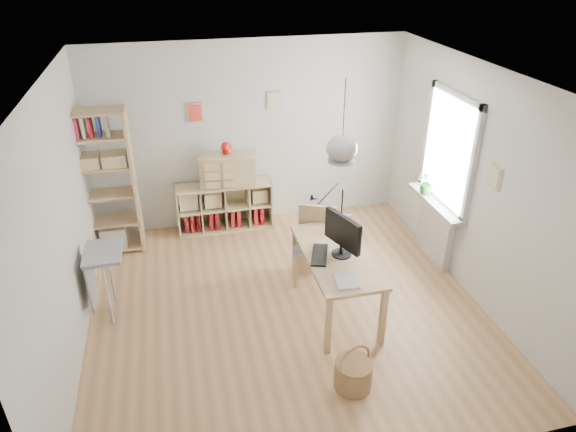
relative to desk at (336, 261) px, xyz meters
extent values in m
plane|color=tan|center=(-0.55, 0.15, -0.66)|extent=(4.50, 4.50, 0.00)
plane|color=silver|center=(-0.55, 2.40, 0.69)|extent=(4.50, 0.00, 4.50)
plane|color=silver|center=(-0.55, -2.10, 0.69)|extent=(4.50, 0.00, 4.50)
plane|color=silver|center=(-2.80, 0.15, 0.69)|extent=(0.00, 4.50, 4.50)
plane|color=silver|center=(1.70, 0.15, 0.69)|extent=(0.00, 4.50, 4.50)
plane|color=white|center=(-0.55, 0.15, 2.04)|extent=(4.50, 4.50, 0.00)
cylinder|color=black|center=(0.00, 0.00, 1.70)|extent=(0.01, 0.01, 0.68)
ellipsoid|color=silver|center=(0.00, 0.00, 1.34)|extent=(0.32, 0.32, 0.27)
cube|color=white|center=(1.69, 0.75, 0.89)|extent=(0.03, 1.00, 1.30)
cube|color=silver|center=(1.66, 0.21, 0.89)|extent=(0.06, 0.08, 1.46)
cube|color=silver|center=(1.66, 1.29, 0.89)|extent=(0.06, 0.08, 1.46)
cube|color=silver|center=(1.66, 0.75, 1.58)|extent=(0.06, 1.16, 0.08)
cube|color=silver|center=(1.66, 0.75, 0.20)|extent=(0.06, 1.16, 0.08)
cube|color=silver|center=(1.64, 0.75, -0.26)|extent=(0.10, 0.80, 0.80)
cube|color=silver|center=(1.59, 0.75, 0.17)|extent=(0.22, 1.20, 0.06)
cube|color=tan|center=(0.00, 0.00, 0.07)|extent=(0.70, 1.50, 0.04)
cube|color=tan|center=(-0.30, -0.70, -0.30)|extent=(0.06, 0.06, 0.71)
cube|color=tan|center=(-0.30, 0.70, -0.30)|extent=(0.06, 0.06, 0.71)
cube|color=tan|center=(0.30, -0.70, -0.30)|extent=(0.06, 0.06, 0.71)
cube|color=tan|center=(0.30, 0.70, -0.30)|extent=(0.06, 0.06, 0.71)
cube|color=#CBB986|center=(-1.00, 2.19, -0.64)|extent=(1.40, 0.38, 0.03)
cube|color=#CBB986|center=(-1.00, 2.19, 0.05)|extent=(1.40, 0.38, 0.03)
cube|color=#CBB986|center=(-1.69, 2.19, -0.30)|extent=(0.03, 0.38, 0.72)
cube|color=#CBB986|center=(-0.32, 2.19, -0.30)|extent=(0.03, 0.38, 0.72)
cube|color=#CBB986|center=(-1.00, 2.37, -0.30)|extent=(1.40, 0.02, 0.72)
cube|color=maroon|center=(-1.58, 2.21, -0.47)|extent=(0.06, 0.26, 0.30)
cube|color=maroon|center=(-1.49, 2.21, -0.47)|extent=(0.05, 0.26, 0.30)
cube|color=maroon|center=(-1.41, 2.21, -0.47)|extent=(0.05, 0.26, 0.30)
cube|color=maroon|center=(-1.22, 2.21, -0.47)|extent=(0.05, 0.26, 0.30)
cube|color=maroon|center=(-1.13, 2.21, -0.47)|extent=(0.05, 0.26, 0.30)
cube|color=maroon|center=(-0.90, 2.21, -0.47)|extent=(0.06, 0.26, 0.30)
cube|color=maroon|center=(-0.81, 2.21, -0.47)|extent=(0.06, 0.26, 0.30)
cube|color=maroon|center=(-0.55, 2.21, -0.47)|extent=(0.06, 0.26, 0.30)
cube|color=maroon|center=(-0.46, 2.21, -0.47)|extent=(0.05, 0.26, 0.30)
cube|color=tan|center=(-2.96, 1.95, 0.34)|extent=(0.04, 0.38, 2.00)
cube|color=tan|center=(-2.20, 1.95, 0.34)|extent=(0.04, 0.38, 2.00)
cube|color=tan|center=(-2.58, 1.95, -0.61)|extent=(0.76, 0.38, 0.03)
cube|color=tan|center=(-2.58, 1.95, -0.21)|extent=(0.76, 0.38, 0.03)
cube|color=tan|center=(-2.58, 1.95, 0.19)|extent=(0.76, 0.38, 0.03)
cube|color=tan|center=(-2.58, 1.95, 0.59)|extent=(0.76, 0.38, 0.03)
cube|color=tan|center=(-2.58, 1.95, 0.99)|extent=(0.76, 0.38, 0.03)
cube|color=tan|center=(-2.58, 1.95, 1.32)|extent=(0.76, 0.38, 0.03)
cube|color=navy|center=(-2.86, 1.95, 1.14)|extent=(0.04, 0.18, 0.26)
cube|color=maroon|center=(-2.78, 1.95, 1.14)|extent=(0.04, 0.18, 0.26)
cube|color=beige|center=(-2.70, 1.95, 1.14)|extent=(0.04, 0.18, 0.26)
cube|color=maroon|center=(-2.62, 1.95, 1.14)|extent=(0.04, 0.18, 0.26)
cube|color=navy|center=(-2.52, 1.95, 1.14)|extent=(0.04, 0.18, 0.26)
cube|color=beige|center=(-2.42, 1.95, 1.14)|extent=(0.04, 0.18, 0.26)
cube|color=#969699|center=(-2.52, 0.50, 0.17)|extent=(0.40, 0.55, 0.04)
cylinder|color=silver|center=(-2.52, 0.28, -0.25)|extent=(0.03, 0.03, 0.82)
cylinder|color=silver|center=(-2.52, 0.72, -0.25)|extent=(0.03, 0.03, 0.82)
cube|color=#969699|center=(-2.70, 0.50, -0.16)|extent=(0.02, 0.50, 0.62)
cube|color=#969699|center=(-0.08, 0.58, -0.15)|extent=(0.62, 0.62, 0.07)
cube|color=tan|center=(-0.35, 0.48, -0.42)|extent=(0.05, 0.05, 0.47)
cube|color=tan|center=(-0.18, 0.85, -0.42)|extent=(0.05, 0.05, 0.47)
cube|color=tan|center=(0.02, 0.32, -0.42)|extent=(0.05, 0.05, 0.47)
cube|color=tan|center=(0.18, 0.69, -0.42)|extent=(0.05, 0.05, 0.47)
cube|color=tan|center=(0.00, 0.78, 0.09)|extent=(0.45, 0.23, 0.43)
cylinder|color=olive|center=(-0.19, -1.20, -0.51)|extent=(0.37, 0.37, 0.30)
torus|color=olive|center=(-0.19, -1.20, -0.33)|extent=(0.36, 0.14, 0.37)
cube|color=silver|center=(0.35, 0.93, -0.65)|extent=(0.53, 0.37, 0.02)
cube|color=silver|center=(0.10, 0.93, -0.52)|extent=(0.02, 0.36, 0.27)
cube|color=silver|center=(0.60, 0.94, -0.52)|extent=(0.02, 0.36, 0.27)
cube|color=silver|center=(0.35, 0.76, -0.52)|extent=(0.53, 0.03, 0.27)
cube|color=silver|center=(0.35, 1.11, -0.52)|extent=(0.53, 0.03, 0.27)
cube|color=silver|center=(0.34, 1.26, -0.27)|extent=(0.53, 0.18, 0.34)
sphere|color=gold|center=(0.22, 0.88, -0.46)|extent=(0.12, 0.12, 0.12)
sphere|color=#1746A4|center=(0.44, 0.98, -0.46)|extent=(0.12, 0.12, 0.12)
sphere|color=#B25216|center=(0.33, 0.92, -0.46)|extent=(0.12, 0.12, 0.12)
sphere|color=green|center=(0.50, 0.86, -0.46)|extent=(0.12, 0.12, 0.12)
cylinder|color=black|center=(0.05, -0.03, 0.10)|extent=(0.22, 0.22, 0.02)
cylinder|color=black|center=(0.05, -0.03, 0.16)|extent=(0.05, 0.05, 0.10)
cube|color=black|center=(0.05, -0.03, 0.40)|extent=(0.24, 0.54, 0.37)
cube|color=black|center=(-0.20, 0.01, 0.10)|extent=(0.31, 0.47, 0.02)
cylinder|color=black|center=(0.27, 0.65, 0.12)|extent=(0.07, 0.07, 0.04)
cylinder|color=black|center=(0.27, 0.65, 0.33)|extent=(0.02, 0.02, 0.44)
cone|color=black|center=(-0.10, 0.55, 0.53)|extent=(0.11, 0.08, 0.10)
sphere|color=#510A12|center=(0.13, 0.50, 0.16)|extent=(0.13, 0.13, 0.13)
cube|color=silver|center=(-0.07, -0.53, 0.11)|extent=(0.26, 0.31, 0.03)
cube|color=#CBB986|center=(-0.91, 2.19, 0.29)|extent=(0.85, 0.51, 0.45)
ellipsoid|color=#980F0C|center=(-0.93, 2.19, 0.61)|extent=(0.16, 0.16, 0.19)
imported|color=#316E29|center=(1.57, 0.99, 0.37)|extent=(0.32, 0.29, 0.33)
camera|label=1|loc=(-1.64, -4.57, 3.20)|focal=32.00mm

